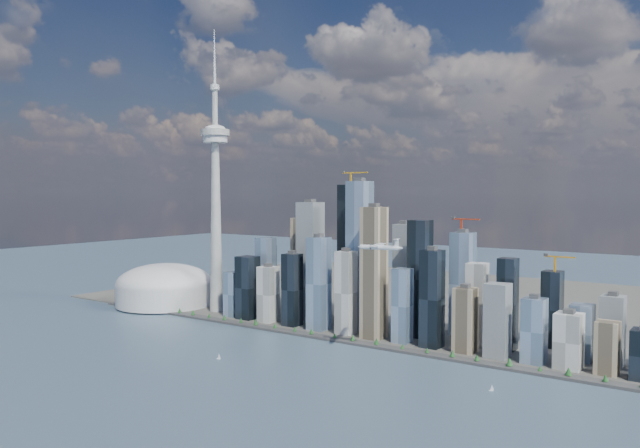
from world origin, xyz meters
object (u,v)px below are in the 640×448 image
Objects in this scene: needle_tower at (216,194)px; sailboat_west at (219,357)px; dome_stadium at (165,287)px; airplane at (380,247)px; sailboat_east at (492,389)px.

sailboat_west is at bearing -45.14° from needle_tower.
dome_stadium is at bearing -175.91° from needle_tower.
sailboat_west is at bearing -163.24° from airplane.
dome_stadium is 20.98× the size of sailboat_west.
needle_tower reaches higher than dome_stadium.
sailboat_east is at bearing -21.13° from airplane.
needle_tower is at bearing 127.03° from sailboat_west.
sailboat_east is (170.21, -26.44, -160.89)m from airplane.
airplane is 6.77× the size of sailboat_west.
dome_stadium is 613.24m from airplane.
sailboat_east is (757.10, -153.68, -36.67)m from dome_stadium.
needle_tower is 420.55m from sailboat_west.
dome_stadium is 23.18× the size of sailboat_east.
dome_stadium is at bearing 155.47° from airplane.
airplane is 279.36m from sailboat_west.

